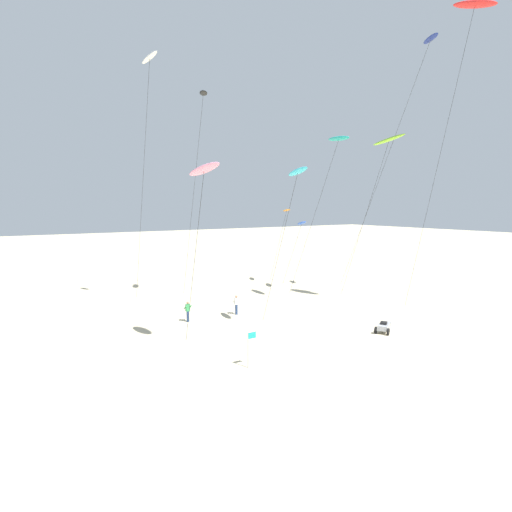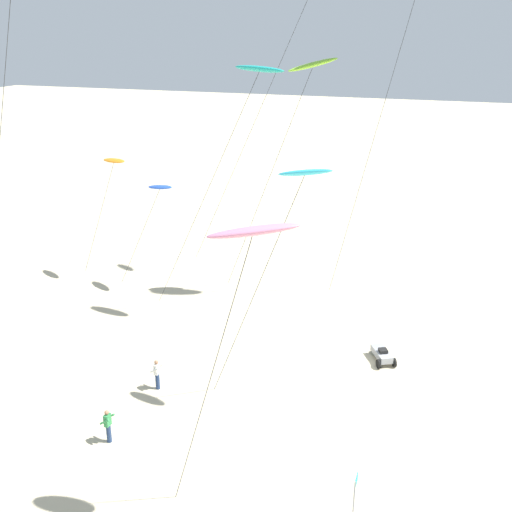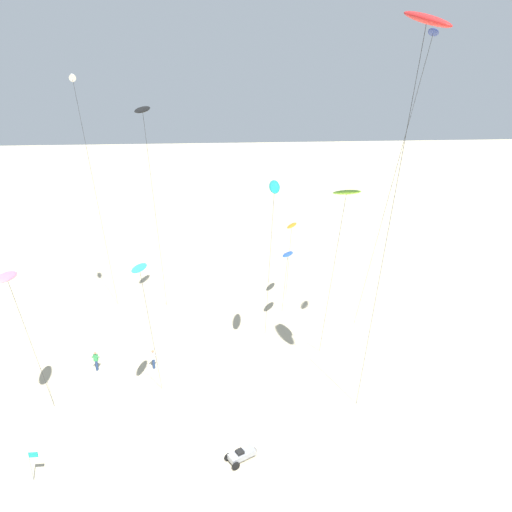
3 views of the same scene
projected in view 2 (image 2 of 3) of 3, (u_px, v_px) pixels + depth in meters
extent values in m
plane|color=beige|center=(383.00, 372.00, 32.65)|extent=(260.00, 260.00, 0.00)
ellipsoid|color=pink|center=(253.00, 231.00, 18.78)|extent=(1.29, 3.15, 1.01)
cylinder|color=#262626|center=(210.00, 382.00, 21.42)|extent=(0.11, 3.34, 11.50)
ellipsoid|color=teal|center=(259.00, 69.00, 33.15)|extent=(1.19, 3.10, 0.62)
cylinder|color=#262626|center=(204.00, 198.00, 37.11)|extent=(0.22, 7.27, 15.24)
ellipsoid|color=blue|center=(160.00, 187.00, 40.25)|extent=(1.60, 2.53, 0.65)
cylinder|color=#262626|center=(140.00, 237.00, 42.20)|extent=(0.12, 3.65, 7.37)
ellipsoid|color=orange|center=(114.00, 161.00, 41.75)|extent=(1.57, 2.42, 0.47)
cylinder|color=#262626|center=(99.00, 219.00, 43.90)|extent=(0.12, 3.43, 8.73)
cylinder|color=#262626|center=(262.00, 105.00, 42.65)|extent=(0.33, 11.27, 24.59)
ellipsoid|color=#8CD833|center=(313.00, 65.00, 36.44)|extent=(1.72, 3.16, 1.07)
cylinder|color=#262626|center=(267.00, 185.00, 40.17)|extent=(0.18, 5.88, 15.25)
ellipsoid|color=#33BFE0|center=(305.00, 173.00, 25.42)|extent=(1.00, 2.59, 0.82)
cylinder|color=#262626|center=(255.00, 293.00, 28.29)|extent=(0.15, 4.53, 11.70)
cylinder|color=#262626|center=(381.00, 115.00, 37.44)|extent=(0.17, 5.48, 24.74)
cylinder|color=navy|center=(158.00, 381.00, 31.02)|extent=(0.22, 0.22, 0.88)
cube|color=white|center=(157.00, 369.00, 30.75)|extent=(0.35, 0.23, 0.58)
sphere|color=#9E7051|center=(156.00, 362.00, 30.61)|extent=(0.20, 0.20, 0.20)
cylinder|color=white|center=(154.00, 370.00, 30.55)|extent=(0.13, 0.51, 0.39)
cylinder|color=white|center=(159.00, 366.00, 30.92)|extent=(0.13, 0.51, 0.39)
cylinder|color=navy|center=(109.00, 434.00, 27.05)|extent=(0.22, 0.22, 0.88)
cube|color=#338C4C|center=(107.00, 420.00, 26.79)|extent=(0.35, 0.21, 0.58)
sphere|color=#9E7051|center=(107.00, 412.00, 26.65)|extent=(0.20, 0.20, 0.20)
cylinder|color=#338C4C|center=(104.00, 422.00, 26.58)|extent=(0.11, 0.51, 0.39)
cylinder|color=#338C4C|center=(110.00, 416.00, 26.96)|extent=(0.11, 0.51, 0.39)
cube|color=gray|center=(382.00, 354.00, 33.60)|extent=(1.83, 1.43, 0.36)
cube|color=black|center=(383.00, 351.00, 33.36)|extent=(0.60, 0.60, 0.20)
cylinder|color=black|center=(376.00, 349.00, 34.41)|extent=(0.51, 0.36, 0.52)
cylinder|color=black|center=(378.00, 364.00, 32.93)|extent=(0.51, 0.36, 0.52)
cylinder|color=black|center=(394.00, 362.00, 33.08)|extent=(0.51, 0.36, 0.52)
cylinder|color=gray|center=(354.00, 504.00, 22.25)|extent=(0.05, 0.05, 2.10)
cube|color=teal|center=(356.00, 481.00, 22.19)|extent=(0.52, 0.03, 0.36)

